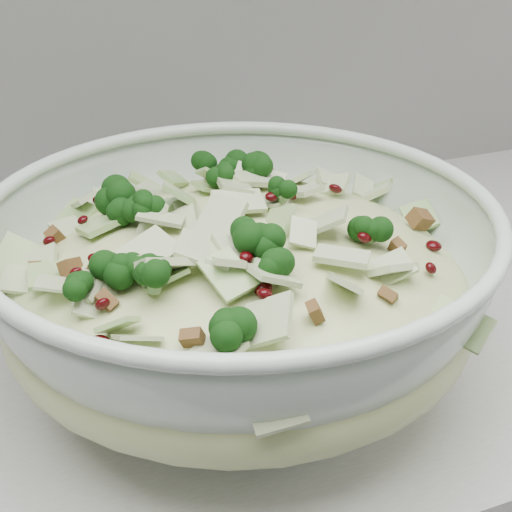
{
  "coord_description": "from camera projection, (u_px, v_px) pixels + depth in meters",
  "views": [
    {
      "loc": [
        0.51,
        1.14,
        1.28
      ],
      "look_at": [
        0.68,
        1.59,
        1.02
      ],
      "focal_mm": 50.0,
      "sensor_mm": 36.0,
      "label": 1
    }
  ],
  "objects": [
    {
      "name": "salad",
      "position": [
        239.0,
        261.0,
        0.56
      ],
      "size": [
        0.41,
        0.41,
        0.16
      ],
      "rotation": [
        0.0,
        0.0,
        -0.11
      ],
      "color": "beige",
      "rests_on": "mixing_bowl"
    },
    {
      "name": "mixing_bowl",
      "position": [
        240.0,
        289.0,
        0.57
      ],
      "size": [
        0.48,
        0.48,
        0.16
      ],
      "rotation": [
        0.0,
        0.0,
        0.23
      ],
      "color": "silver",
      "rests_on": "counter"
    }
  ]
}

